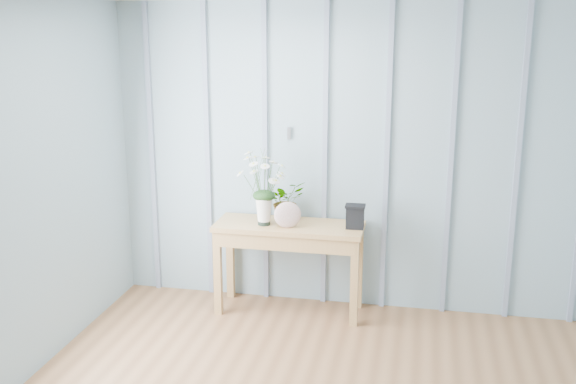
% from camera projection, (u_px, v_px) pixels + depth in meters
% --- Properties ---
extents(room_shell, '(4.00, 4.50, 2.50)m').
position_uv_depth(room_shell, '(335.00, 83.00, 4.00)').
color(room_shell, '#8FA9B5').
rests_on(room_shell, ground).
extents(sideboard, '(1.20, 0.45, 0.75)m').
position_uv_depth(sideboard, '(289.00, 238.00, 5.46)').
color(sideboard, '#B0834A').
rests_on(sideboard, ground).
extents(daisy_vase, '(0.44, 0.34, 0.62)m').
position_uv_depth(daisy_vase, '(264.00, 177.00, 5.31)').
color(daisy_vase, black).
rests_on(daisy_vase, sideboard).
extents(spider_plant, '(0.39, 0.39, 0.33)m').
position_uv_depth(spider_plant, '(286.00, 201.00, 5.50)').
color(spider_plant, '#163714').
rests_on(spider_plant, sideboard).
extents(felt_disc_vessel, '(0.22, 0.11, 0.21)m').
position_uv_depth(felt_disc_vessel, '(288.00, 215.00, 5.30)').
color(felt_disc_vessel, '#93515C').
rests_on(felt_disc_vessel, sideboard).
extents(carved_box, '(0.16, 0.12, 0.19)m').
position_uv_depth(carved_box, '(355.00, 216.00, 5.30)').
color(carved_box, black).
rests_on(carved_box, sideboard).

